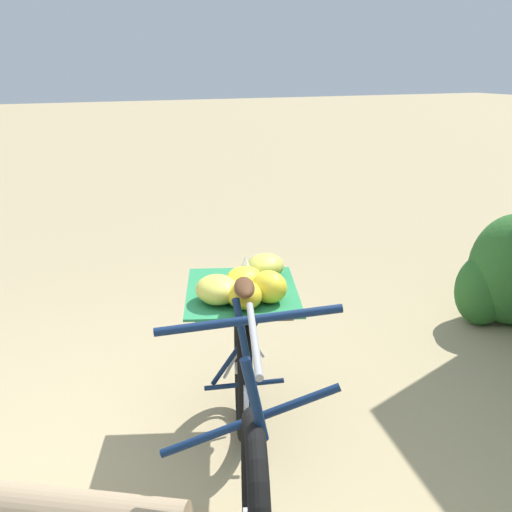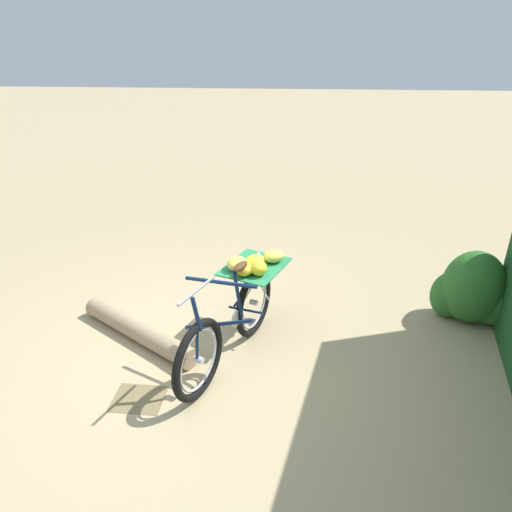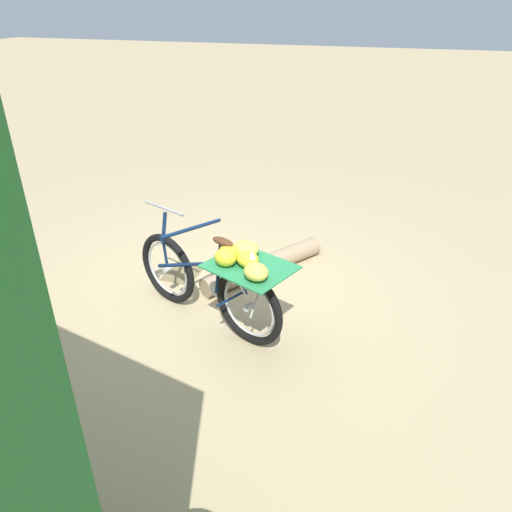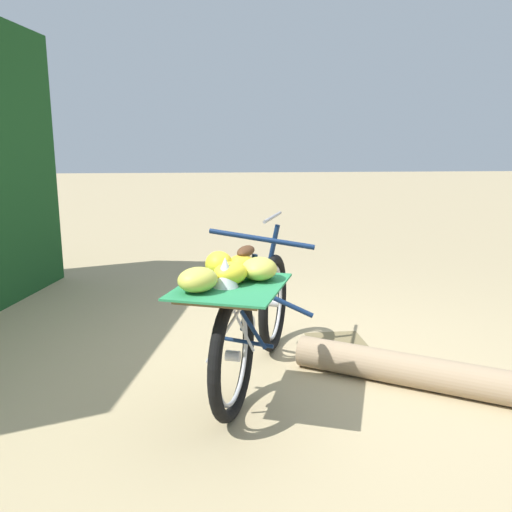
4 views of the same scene
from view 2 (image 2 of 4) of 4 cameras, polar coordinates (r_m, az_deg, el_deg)
ground_plane at (r=4.53m, az=-6.87°, el=-13.19°), size 60.00×60.00×0.00m
bicycle at (r=4.36m, az=-2.46°, el=-6.55°), size 0.97×1.77×1.03m
fallen_log at (r=4.91m, az=-14.60°, el=-9.02°), size 1.43×1.02×0.21m
shrub_cluster at (r=5.47m, az=25.68°, el=-4.01°), size 0.87×0.60×0.83m
leaf_litter_patch at (r=4.25m, az=-14.53°, el=-16.95°), size 0.44×0.36×0.01m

